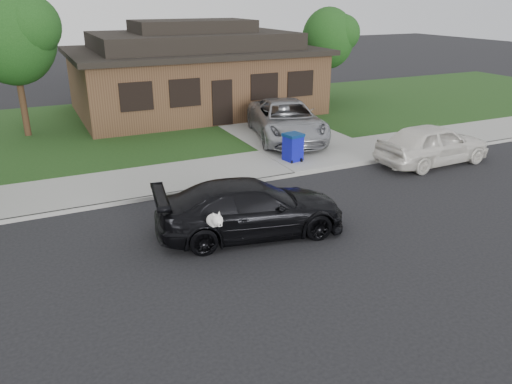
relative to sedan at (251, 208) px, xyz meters
name	(u,v)px	position (x,y,z in m)	size (l,w,h in m)	color
ground	(236,237)	(-0.45, -0.04, -0.72)	(120.00, 120.00, 0.00)	black
sidewalk	(179,177)	(-0.45, 4.96, -0.66)	(60.00, 3.00, 0.12)	gray
curb	(193,191)	(-0.45, 3.46, -0.66)	(60.00, 0.12, 0.12)	gray
lawn	(130,126)	(-0.45, 12.96, -0.66)	(60.00, 13.00, 0.13)	#193814
driveway	(269,127)	(5.55, 9.96, -0.65)	(4.50, 13.00, 0.14)	gray
sedan	(251,208)	(0.00, 0.00, 0.00)	(5.23, 2.78, 1.44)	black
minivan	(286,120)	(5.19, 7.62, 0.22)	(2.66, 5.77, 1.60)	#9FA1A6
white_compact	(433,144)	(8.63, 2.52, 0.05)	(1.81, 4.51, 1.54)	white
recycling_bin	(293,147)	(3.90, 4.72, -0.07)	(0.74, 0.74, 1.05)	#0E129C
house	(194,72)	(3.55, 14.95, 1.41)	(12.60, 8.60, 4.65)	#422B1C
tree_0	(15,33)	(-4.78, 12.83, 3.76)	(3.78, 3.60, 6.34)	#332114
tree_1	(331,37)	(11.69, 14.35, 2.99)	(3.15, 3.00, 5.25)	#332114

